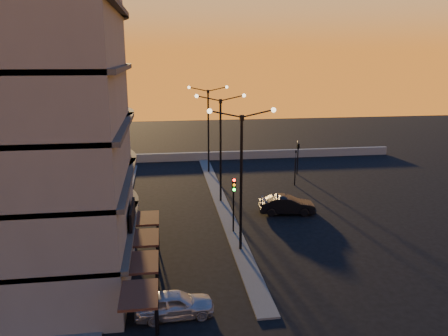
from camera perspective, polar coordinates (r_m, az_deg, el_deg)
The scene contains 13 objects.
ground at distance 29.72m, azimuth 2.16°, elevation -10.68°, with size 120.00×120.00×0.00m, color black.
sidewalk_west at distance 33.43m, azimuth -17.33°, elevation -8.29°, with size 5.00×40.00×0.12m, color #4E4E4B.
median at distance 38.86m, azimuth -0.44°, elevation -4.36°, with size 1.20×36.00×0.12m, color #4E4E4B.
parapet at distance 54.26m, azimuth -0.58°, elevation 1.62°, with size 44.00×0.50×1.00m, color slate.
streetlamp_near at distance 27.79m, azimuth 2.27°, elevation -0.20°, with size 4.32×0.32×9.51m.
streetlamp_mid at distance 37.43m, azimuth -0.45°, elevation 3.68°, with size 4.32×0.32×9.51m.
streetlamp_far at distance 47.22m, azimuth -2.06°, elevation 5.95°, with size 4.32×0.32×9.51m.
traffic_light_main at distance 31.27m, azimuth 1.29°, elevation -3.66°, with size 0.28×0.44×4.25m.
signal_east_a at distance 43.76m, azimuth 9.29°, elevation 0.18°, with size 0.13×0.16×3.60m.
signal_east_b at distance 47.66m, azimuth 9.67°, elevation 2.79°, with size 0.42×1.99×3.60m.
car_hatchback at distance 22.84m, azimuth -6.50°, elevation -17.24°, with size 1.59×3.95×1.35m, color #AFB0B7.
car_sedan at distance 36.23m, azimuth 8.23°, elevation -4.79°, with size 1.59×4.56×1.50m, color black.
car_wagon at distance 36.81m, azimuth 8.29°, elevation -4.68°, with size 1.76×4.34×1.26m, color #95999C.
Camera 1 is at (-4.84, -26.43, 12.69)m, focal length 35.00 mm.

